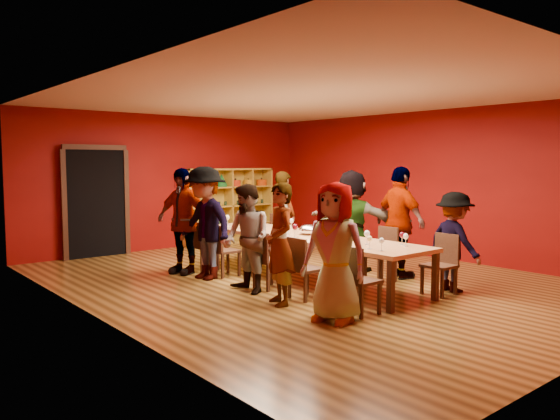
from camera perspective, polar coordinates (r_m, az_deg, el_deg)
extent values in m
cube|color=#563916|center=(9.13, 2.67, -7.36)|extent=(7.10, 9.10, 0.02)
cube|color=#630604|center=(12.63, -11.25, 2.89)|extent=(7.10, 0.02, 3.00)
cube|color=#630604|center=(7.06, -18.85, 1.13)|extent=(0.02, 9.10, 3.00)
cube|color=#630604|center=(11.58, 15.65, 2.62)|extent=(0.02, 9.10, 3.00)
cube|color=silver|center=(8.98, 2.75, 11.82)|extent=(7.10, 9.10, 0.02)
cube|color=tan|center=(9.00, 2.69, -2.82)|extent=(1.10, 4.50, 0.06)
cube|color=black|center=(7.25, 11.49, -7.84)|extent=(0.08, 0.08, 0.69)
cube|color=black|center=(10.47, -7.38, -3.82)|extent=(0.08, 0.08, 0.69)
cube|color=black|center=(8.02, 15.92, -6.69)|extent=(0.08, 0.08, 0.69)
cube|color=black|center=(11.02, -3.06, -3.35)|extent=(0.08, 0.08, 0.69)
cube|color=black|center=(11.83, -18.74, 0.65)|extent=(1.20, 0.14, 2.20)
cube|color=black|center=(11.74, -18.77, 6.23)|extent=(1.32, 0.06, 0.10)
cube|color=black|center=(11.55, -21.62, 0.46)|extent=(0.10, 0.06, 2.20)
cube|color=black|center=(12.01, -15.72, 0.79)|extent=(0.10, 0.06, 2.20)
cube|color=#B88E29|center=(12.57, -9.82, 0.16)|extent=(0.04, 0.40, 1.80)
cube|color=#B88E29|center=(13.89, -1.35, 0.69)|extent=(0.04, 0.40, 1.80)
cube|color=#B88E29|center=(13.15, -5.40, 4.27)|extent=(2.40, 0.40, 0.04)
cube|color=#B88E29|center=(13.29, -5.34, -3.34)|extent=(2.40, 0.40, 0.04)
cube|color=#B88E29|center=(13.35, -5.83, 0.49)|extent=(2.40, 0.02, 1.80)
cube|color=#B88E29|center=(13.24, -5.36, -1.50)|extent=(2.36, 0.38, 0.03)
cube|color=#B88E29|center=(13.19, -5.37, 0.44)|extent=(2.36, 0.38, 0.03)
cube|color=#B88E29|center=(13.16, -5.39, 2.40)|extent=(2.36, 0.38, 0.03)
cube|color=#B88E29|center=(12.86, -7.58, 0.30)|extent=(0.03, 0.38, 1.76)
cube|color=#B88E29|center=(13.19, -5.37, 0.44)|extent=(0.03, 0.38, 1.76)
cube|color=#B88E29|center=(13.54, -3.28, 0.57)|extent=(0.03, 0.38, 1.76)
cylinder|color=#C8450B|center=(12.62, -9.15, 2.65)|extent=(0.26, 0.26, 0.15)
sphere|color=black|center=(12.62, -9.15, 3.08)|extent=(0.05, 0.05, 0.05)
cylinder|color=navy|center=(12.83, -7.61, 2.71)|extent=(0.26, 0.26, 0.15)
sphere|color=black|center=(12.83, -7.61, 3.13)|extent=(0.05, 0.05, 0.05)
cylinder|color=#1A6A2B|center=(13.05, -6.12, 2.61)|extent=(0.26, 0.26, 0.08)
cone|color=#1A6A2B|center=(13.04, -6.12, 3.27)|extent=(0.24, 0.24, 0.22)
cylinder|color=#B52F14|center=(13.27, -4.68, 2.81)|extent=(0.26, 0.26, 0.15)
sphere|color=black|center=(13.27, -4.68, 3.22)|extent=(0.05, 0.05, 0.05)
cylinder|color=orange|center=(13.51, -3.29, 2.86)|extent=(0.26, 0.26, 0.15)
sphere|color=black|center=(13.50, -3.29, 3.26)|extent=(0.05, 0.05, 0.05)
cylinder|color=#C8450B|center=(13.75, -1.94, 2.90)|extent=(0.26, 0.26, 0.15)
sphere|color=black|center=(13.75, -1.95, 3.30)|extent=(0.05, 0.05, 0.05)
cylinder|color=black|center=(12.68, -9.17, -1.53)|extent=(0.07, 0.07, 0.10)
cylinder|color=black|center=(12.78, -8.45, -1.47)|extent=(0.07, 0.07, 0.10)
cylinder|color=black|center=(12.88, -7.75, -1.41)|extent=(0.07, 0.07, 0.10)
cylinder|color=black|center=(12.97, -7.06, -1.36)|extent=(0.07, 0.07, 0.10)
cylinder|color=black|center=(13.07, -6.37, -1.30)|extent=(0.07, 0.07, 0.10)
cylinder|color=black|center=(13.18, -5.70, -1.25)|extent=(0.07, 0.07, 0.10)
cylinder|color=black|center=(13.28, -5.04, -1.19)|extent=(0.07, 0.07, 0.10)
cylinder|color=black|center=(13.38, -4.39, -1.14)|extent=(0.07, 0.07, 0.10)
cylinder|color=black|center=(13.49, -3.75, -1.09)|extent=(0.07, 0.07, 0.10)
cylinder|color=black|center=(13.60, -3.12, -1.04)|extent=(0.07, 0.07, 0.10)
cylinder|color=black|center=(13.71, -2.50, -0.98)|extent=(0.07, 0.07, 0.10)
cylinder|color=black|center=(13.82, -1.88, -0.93)|extent=(0.07, 0.07, 0.10)
cylinder|color=black|center=(12.64, -9.20, 0.50)|extent=(0.07, 0.07, 0.10)
cylinder|color=black|center=(12.74, -8.48, 0.54)|extent=(0.07, 0.07, 0.10)
cylinder|color=black|center=(12.83, -7.77, 0.58)|extent=(0.07, 0.07, 0.10)
cylinder|color=black|center=(12.93, -7.08, 0.62)|extent=(0.07, 0.07, 0.10)
cylinder|color=black|center=(13.03, -6.39, 0.66)|extent=(0.07, 0.07, 0.10)
cylinder|color=black|center=(13.13, -5.72, 0.70)|extent=(0.07, 0.07, 0.10)
cylinder|color=black|center=(13.24, -5.05, 0.74)|extent=(0.07, 0.07, 0.10)
cylinder|color=black|center=(13.34, -4.40, 0.78)|extent=(0.07, 0.07, 0.10)
cylinder|color=black|center=(13.45, -3.76, 0.82)|extent=(0.07, 0.07, 0.10)
cylinder|color=black|center=(13.56, -3.12, 0.86)|extent=(0.07, 0.07, 0.10)
cylinder|color=black|center=(13.67, -2.50, 0.89)|extent=(0.07, 0.07, 0.10)
cylinder|color=black|center=(13.78, -1.89, 0.93)|extent=(0.07, 0.07, 0.10)
cube|color=black|center=(7.11, 8.42, -7.34)|extent=(0.42, 0.42, 0.04)
cube|color=black|center=(6.93, 7.39, -5.64)|extent=(0.04, 0.40, 0.44)
cube|color=black|center=(6.93, 8.50, -9.58)|extent=(0.04, 0.04, 0.41)
cube|color=black|center=(7.18, 10.33, -9.09)|extent=(0.04, 0.04, 0.41)
cube|color=black|center=(7.15, 6.45, -9.10)|extent=(0.04, 0.04, 0.41)
cube|color=black|center=(7.39, 8.29, -8.65)|extent=(0.04, 0.04, 0.41)
imported|color=silver|center=(6.69, 5.74, -4.38)|extent=(0.69, 0.94, 1.71)
cube|color=black|center=(7.82, 2.76, -6.16)|extent=(0.42, 0.42, 0.04)
cube|color=black|center=(7.65, 1.72, -4.58)|extent=(0.04, 0.40, 0.44)
cube|color=black|center=(7.63, 2.67, -8.17)|extent=(0.04, 0.04, 0.41)
cube|color=black|center=(7.86, 4.52, -7.79)|extent=(0.04, 0.04, 0.41)
cube|color=black|center=(7.88, 0.99, -7.74)|extent=(0.04, 0.04, 0.41)
cube|color=black|center=(8.10, 2.83, -7.40)|extent=(0.04, 0.04, 0.41)
imported|color=#525257|center=(7.43, -0.01, -3.57)|extent=(0.62, 0.72, 1.67)
cube|color=black|center=(8.44, -1.08, -5.33)|extent=(0.42, 0.42, 0.04)
cube|color=black|center=(8.29, -2.11, -3.84)|extent=(0.04, 0.40, 0.44)
cube|color=black|center=(8.25, -1.26, -7.16)|extent=(0.04, 0.04, 0.41)
cube|color=black|center=(8.46, 0.55, -6.85)|extent=(0.04, 0.04, 0.41)
cube|color=black|center=(8.52, -2.69, -6.78)|extent=(0.04, 0.04, 0.41)
cube|color=black|center=(8.72, -0.90, -6.50)|extent=(0.04, 0.04, 0.41)
imported|color=silver|center=(8.13, -3.43, -2.99)|extent=(0.48, 0.82, 1.63)
cube|color=black|center=(9.42, -5.75, -4.27)|extent=(0.42, 0.42, 0.04)
cube|color=black|center=(9.28, -6.74, -2.92)|extent=(0.04, 0.40, 0.44)
cube|color=black|center=(9.22, -6.02, -5.89)|extent=(0.04, 0.04, 0.41)
cube|color=black|center=(9.41, -4.29, -5.66)|extent=(0.04, 0.04, 0.41)
cube|color=black|center=(9.50, -7.17, -5.58)|extent=(0.04, 0.04, 0.41)
cube|color=black|center=(9.69, -5.46, -5.36)|extent=(0.04, 0.04, 0.41)
imported|color=#515056|center=(9.13, -7.86, -1.37)|extent=(0.63, 1.26, 1.88)
cube|color=black|center=(9.96, -7.87, -3.78)|extent=(0.42, 0.42, 0.04)
cube|color=black|center=(9.83, -8.82, -2.50)|extent=(0.04, 0.40, 0.44)
cube|color=black|center=(9.77, -8.17, -5.30)|extent=(0.04, 0.04, 0.41)
cube|color=black|center=(9.95, -6.50, -5.10)|extent=(0.04, 0.04, 0.41)
cube|color=black|center=(10.06, -9.19, -5.02)|extent=(0.04, 0.04, 0.41)
cube|color=black|center=(10.23, -7.54, -4.83)|extent=(0.04, 0.04, 0.41)
imported|color=white|center=(9.67, -10.17, -1.13)|extent=(0.84, 1.19, 1.85)
cube|color=black|center=(8.37, 16.29, -5.61)|extent=(0.42, 0.42, 0.04)
cube|color=black|center=(8.49, 17.05, -3.85)|extent=(0.04, 0.40, 0.44)
cube|color=black|center=(8.19, 16.58, -7.47)|extent=(0.04, 0.04, 0.41)
cube|color=black|center=(8.47, 17.86, -7.09)|extent=(0.04, 0.04, 0.41)
cube|color=black|center=(8.37, 14.63, -7.14)|extent=(0.04, 0.04, 0.41)
cube|color=black|center=(8.65, 15.95, -6.79)|extent=(0.04, 0.04, 0.41)
imported|color=#4E4D53|center=(8.63, 17.74, -3.17)|extent=(0.62, 1.04, 1.50)
cube|color=black|center=(9.03, 10.45, -4.74)|extent=(0.42, 0.42, 0.04)
cube|color=black|center=(9.13, 11.24, -3.11)|extent=(0.04, 0.40, 0.44)
cube|color=black|center=(8.83, 10.57, -6.44)|extent=(0.04, 0.04, 0.41)
cube|color=black|center=(9.09, 11.95, -6.13)|extent=(0.04, 0.04, 0.41)
cube|color=black|center=(9.05, 8.90, -6.14)|extent=(0.04, 0.04, 0.41)
cube|color=black|center=(9.30, 10.30, -5.85)|extent=(0.04, 0.04, 0.41)
imported|color=#15173A|center=(9.34, 12.44, -1.29)|extent=(0.69, 1.17, 1.88)
cube|color=black|center=(9.65, 6.14, -4.05)|extent=(0.42, 0.42, 0.04)
cube|color=black|center=(9.75, 6.93, -2.54)|extent=(0.04, 0.40, 0.44)
cube|color=black|center=(9.45, 6.15, -5.63)|extent=(0.04, 0.04, 0.41)
cube|color=black|center=(9.69, 7.55, -5.37)|extent=(0.04, 0.04, 0.41)
cube|color=black|center=(9.69, 4.70, -5.36)|extent=(0.04, 0.04, 0.41)
cube|color=black|center=(9.92, 6.11, -5.12)|extent=(0.04, 0.04, 0.41)
imported|color=#141937|center=(9.83, 7.55, -1.09)|extent=(1.15, 1.73, 1.82)
cube|color=black|center=(11.08, -1.13, -2.85)|extent=(0.42, 0.42, 0.04)
cube|color=black|center=(11.17, -0.37, -1.55)|extent=(0.04, 0.40, 0.44)
cube|color=black|center=(10.88, -1.27, -4.20)|extent=(0.04, 0.04, 0.41)
cube|color=black|center=(11.09, 0.11, -4.02)|extent=(0.04, 0.04, 0.41)
cube|color=black|center=(11.14, -2.36, -3.98)|extent=(0.04, 0.04, 0.41)
cube|color=black|center=(11.35, -0.99, -3.81)|extent=(0.04, 0.04, 0.41)
imported|color=#5F89C3|center=(11.27, 0.40, -0.41)|extent=(0.51, 0.67, 1.76)
cylinder|color=silver|center=(10.66, -3.32, -1.41)|extent=(0.06, 0.06, 0.01)
cylinder|color=silver|center=(10.65, -3.32, -1.10)|extent=(0.01, 0.01, 0.11)
ellipsoid|color=#4A0814|center=(10.64, -3.33, -0.63)|extent=(0.08, 0.08, 0.09)
cylinder|color=silver|center=(9.15, 4.58, -2.49)|extent=(0.06, 0.06, 0.01)
cylinder|color=silver|center=(9.14, 4.59, -2.12)|extent=(0.01, 0.01, 0.11)
ellipsoid|color=silver|center=(9.13, 4.59, -1.56)|extent=(0.08, 0.08, 0.09)
cylinder|color=silver|center=(8.68, 1.56, -2.88)|extent=(0.07, 0.07, 0.01)
cylinder|color=silver|center=(8.67, 1.56, -2.44)|extent=(0.01, 0.01, 0.12)
ellipsoid|color=#4A0814|center=(8.66, 1.56, -1.78)|extent=(0.09, 0.09, 0.10)
cylinder|color=silver|center=(8.65, 4.72, -2.93)|extent=(0.06, 0.06, 0.01)
cylinder|color=silver|center=(8.64, 4.72, -2.58)|extent=(0.01, 0.01, 0.10)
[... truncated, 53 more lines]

